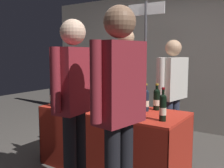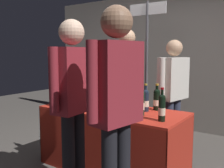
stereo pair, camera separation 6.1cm
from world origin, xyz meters
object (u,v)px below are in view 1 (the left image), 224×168
tasting_table (112,127)px  vendor_presenter (172,87)px  booth_signpost (145,54)px  wine_glass_near_taster (87,101)px  wine_glass_near_vendor (111,100)px  taster_foreground_right (74,94)px  flower_vase (128,101)px  featured_wine_bottle (98,96)px  wine_glass_mid (92,98)px  display_bottle_0 (141,102)px

tasting_table → vendor_presenter: bearing=62.0°
tasting_table → booth_signpost: bearing=97.7°
tasting_table → wine_glass_near_taster: bearing=-136.2°
wine_glass_near_vendor → taster_foreground_right: 0.85m
wine_glass_near_taster → flower_vase: (0.41, 0.24, 0.01)m
wine_glass_near_vendor → booth_signpost: bearing=94.5°
featured_wine_bottle → taster_foreground_right: 0.74m
wine_glass_mid → vendor_presenter: size_ratio=0.09×
wine_glass_mid → display_bottle_0: bearing=-9.7°
wine_glass_near_taster → booth_signpost: bearing=87.8°
wine_glass_near_taster → booth_signpost: booth_signpost is taller
wine_glass_near_vendor → flower_vase: flower_vase is taller
taster_foreground_right → wine_glass_near_vendor: bearing=5.0°
featured_wine_bottle → wine_glass_mid: bearing=149.8°
vendor_presenter → taster_foreground_right: 1.59m
tasting_table → taster_foreground_right: (0.06, -0.73, 0.51)m
featured_wine_bottle → taster_foreground_right: taster_foreground_right is taller
tasting_table → wine_glass_near_vendor: (-0.07, 0.09, 0.31)m
display_bottle_0 → wine_glass_near_taster: size_ratio=2.39×
vendor_presenter → wine_glass_near_vendor: bearing=-26.1°
vendor_presenter → booth_signpost: size_ratio=0.72×
display_bottle_0 → wine_glass_near_taster: (-0.64, -0.13, -0.04)m
wine_glass_mid → vendor_presenter: vendor_presenter is taller
flower_vase → booth_signpost: (-0.36, 1.14, 0.52)m
tasting_table → wine_glass_mid: wine_glass_mid is taller
taster_foreground_right → tasting_table: bearing=0.4°
featured_wine_bottle → wine_glass_mid: featured_wine_bottle is taller
featured_wine_bottle → wine_glass_mid: 0.20m
wine_glass_near_vendor → taster_foreground_right: bearing=-80.5°
booth_signpost → featured_wine_bottle: bearing=-91.0°
wine_glass_near_taster → taster_foreground_right: 0.62m
wine_glass_near_vendor → booth_signpost: booth_signpost is taller
wine_glass_near_taster → display_bottle_0: bearing=11.7°
wine_glass_mid → booth_signpost: (0.19, 1.12, 0.54)m
wine_glass_mid → flower_vase: bearing=-2.4°
wine_glass_near_vendor → vendor_presenter: vendor_presenter is taller
display_bottle_0 → wine_glass_near_vendor: size_ratio=2.63×
wine_glass_near_taster → booth_signpost: 1.48m
tasting_table → taster_foreground_right: taster_foreground_right is taller
booth_signpost → display_bottle_0: bearing=-65.0°
display_bottle_0 → wine_glass_mid: 0.79m
display_bottle_0 → vendor_presenter: bearing=89.5°
featured_wine_bottle → display_bottle_0: size_ratio=0.98×
display_bottle_0 → tasting_table: bearing=170.4°
display_bottle_0 → wine_glass_mid: bearing=170.3°
display_bottle_0 → wine_glass_near_vendor: bearing=162.4°
wine_glass_near_vendor → featured_wine_bottle: bearing=-130.3°
featured_wine_bottle → flower_vase: bearing=11.4°
flower_vase → vendor_presenter: vendor_presenter is taller
display_bottle_0 → taster_foreground_right: size_ratio=0.20×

